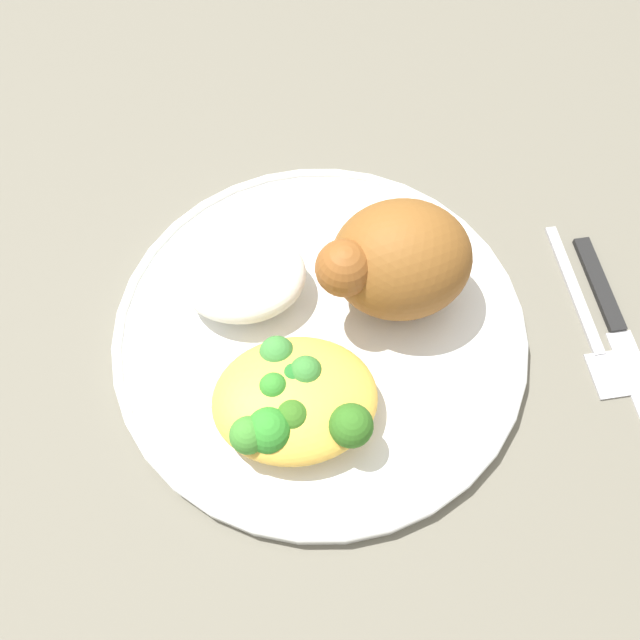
# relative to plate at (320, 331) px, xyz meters

# --- Properties ---
(ground_plane) EXTENTS (2.00, 2.00, 0.00)m
(ground_plane) POSITION_rel_plate_xyz_m (0.00, 0.00, -0.01)
(ground_plane) COLOR #686456
(plate) EXTENTS (0.29, 0.29, 0.01)m
(plate) POSITION_rel_plate_xyz_m (0.00, 0.00, 0.00)
(plate) COLOR white
(plate) RESTS_ON ground_plane
(roasted_chicken) EXTENTS (0.11, 0.08, 0.08)m
(roasted_chicken) POSITION_rel_plate_xyz_m (-0.05, -0.02, 0.05)
(roasted_chicken) COLOR brown
(roasted_chicken) RESTS_ON plate
(rice_pile) EXTENTS (0.09, 0.07, 0.03)m
(rice_pile) POSITION_rel_plate_xyz_m (0.05, -0.04, 0.02)
(rice_pile) COLOR white
(rice_pile) RESTS_ON plate
(mac_cheese_with_broccoli) EXTENTS (0.11, 0.09, 0.04)m
(mac_cheese_with_broccoli) POSITION_rel_plate_xyz_m (0.02, 0.06, 0.02)
(mac_cheese_with_broccoli) COLOR gold
(mac_cheese_with_broccoli) RESTS_ON plate
(fork) EXTENTS (0.02, 0.14, 0.01)m
(fork) POSITION_rel_plate_xyz_m (-0.19, 0.01, -0.00)
(fork) COLOR #B2B2B7
(fork) RESTS_ON ground_plane
(knife) EXTENTS (0.02, 0.19, 0.01)m
(knife) POSITION_rel_plate_xyz_m (-0.21, 0.02, -0.00)
(knife) COLOR black
(knife) RESTS_ON ground_plane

